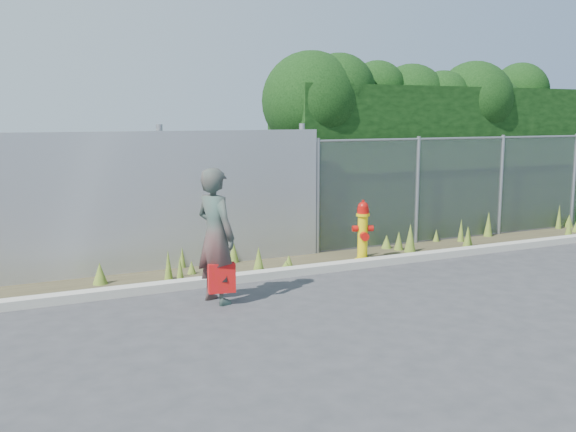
% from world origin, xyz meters
% --- Properties ---
extents(ground, '(80.00, 80.00, 0.00)m').
position_xyz_m(ground, '(0.00, 0.00, 0.00)').
color(ground, '#363639').
rests_on(ground, ground).
extents(curb, '(16.00, 0.22, 0.12)m').
position_xyz_m(curb, '(0.00, 1.80, 0.06)').
color(curb, '#B0AD9F').
rests_on(curb, ground).
extents(weed_strip, '(16.00, 1.27, 0.53)m').
position_xyz_m(weed_strip, '(0.57, 2.45, 0.12)').
color(weed_strip, '#3F3824').
rests_on(weed_strip, ground).
extents(corrugated_fence, '(8.50, 0.21, 2.30)m').
position_xyz_m(corrugated_fence, '(-3.25, 3.01, 1.10)').
color(corrugated_fence, '#AEB0B5').
rests_on(corrugated_fence, ground).
extents(chainlink_fence, '(6.50, 0.07, 2.05)m').
position_xyz_m(chainlink_fence, '(4.25, 3.00, 1.03)').
color(chainlink_fence, gray).
rests_on(chainlink_fence, ground).
extents(hedge, '(7.70, 1.88, 3.64)m').
position_xyz_m(hedge, '(4.19, 4.00, 2.01)').
color(hedge, black).
rests_on(hedge, ground).
extents(fire_hydrant, '(0.35, 0.31, 1.05)m').
position_xyz_m(fire_hydrant, '(1.42, 2.09, 0.51)').
color(fire_hydrant, yellow).
rests_on(fire_hydrant, ground).
extents(woman, '(0.61, 0.75, 1.78)m').
position_xyz_m(woman, '(-1.56, 0.95, 0.89)').
color(woman, '#10685A').
rests_on(woman, ground).
extents(red_tote_bag, '(0.35, 0.13, 0.46)m').
position_xyz_m(red_tote_bag, '(-1.55, 0.78, 0.37)').
color(red_tote_bag, red).
extents(black_shoulder_bag, '(0.22, 0.09, 0.16)m').
position_xyz_m(black_shoulder_bag, '(-1.48, 1.17, 0.94)').
color(black_shoulder_bag, black).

